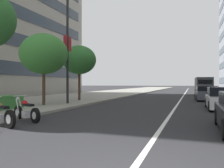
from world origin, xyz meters
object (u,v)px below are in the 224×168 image
Objects in this scene: motorcycle_far_end_row at (0,114)px; car_approaching_light at (206,94)px; street_lamp_with_banners at (70,30)px; street_tree_far_plaza at (79,60)px; street_tree_near_plaza_corner at (44,54)px; delivery_van_ahead at (203,86)px; motorcycle_nearest_camera at (26,112)px; car_far_down_avenue at (222,99)px.

car_approaching_light is (18.46, -8.29, 0.20)m from motorcycle_far_end_row.
motorcycle_far_end_row is 0.21× the size of street_lamp_with_banners.
car_approaching_light is 0.97× the size of street_tree_far_plaza.
street_lamp_with_banners reaches higher than motorcycle_far_end_row.
car_approaching_light is 15.72m from street_tree_near_plaza_corner.
delivery_van_ahead reaches higher than motorcycle_far_end_row.
street_tree_near_plaza_corner is 1.01× the size of street_tree_far_plaza.
motorcycle_far_end_row reaches higher than motorcycle_nearest_camera.
car_approaching_light is (8.90, 0.51, 0.00)m from car_far_down_avenue.
delivery_van_ahead is (21.58, 0.25, 0.68)m from car_far_down_avenue.
delivery_van_ahead reaches higher than car_far_down_avenue.
motorcycle_far_end_row is at bearing 136.90° from car_far_down_avenue.
street_tree_near_plaza_corner is 5.71m from street_tree_far_plaza.
delivery_van_ahead is (31.14, -8.56, 0.88)m from motorcycle_far_end_row.
delivery_van_ahead is at bearing -32.54° from street_tree_far_plaza.
motorcycle_nearest_camera is at bearing -70.12° from motorcycle_far_end_row.
motorcycle_far_end_row is 13.00m from car_far_down_avenue.
car_approaching_light is 0.96× the size of street_tree_near_plaza_corner.
delivery_van_ahead is at bearing -3.82° from car_approaching_light.
street_lamp_with_banners is at bearing -165.34° from street_tree_far_plaza.
street_tree_near_plaza_corner reaches higher than motorcycle_far_end_row.
street_tree_near_plaza_corner is at bearing 131.12° from car_approaching_light.
motorcycle_nearest_camera is at bearing 132.55° from car_far_down_avenue.
car_far_down_avenue reaches higher than motorcycle_nearest_camera.
car_far_down_avenue is 0.95× the size of street_tree_near_plaza_corner.
motorcycle_nearest_camera is 0.40× the size of street_tree_far_plaza.
car_approaching_light is (16.99, -8.17, 0.24)m from motorcycle_nearest_camera.
car_approaching_light is at bearing -65.69° from street_tree_far_plaza.
street_lamp_with_banners is (-8.90, 9.96, 4.94)m from car_approaching_light.
delivery_van_ahead is (12.68, -0.27, 0.68)m from car_approaching_light.
street_lamp_with_banners is at bearing -33.88° from street_tree_near_plaza_corner.
car_far_down_avenue is 11.58m from street_lamp_with_banners.
street_tree_near_plaza_corner is (-1.77, 11.66, 3.03)m from car_far_down_avenue.
delivery_van_ahead is at bearing 0.20° from car_far_down_avenue.
street_tree_near_plaza_corner is at bearing -45.00° from motorcycle_far_end_row.
street_lamp_with_banners is 1.90× the size of street_tree_near_plaza_corner.
street_tree_far_plaza reaches higher than car_far_down_avenue.
motorcycle_nearest_camera is at bearing 151.71° from car_approaching_light.
street_lamp_with_banners reaches higher than car_approaching_light.
motorcycle_far_end_row is at bearing -168.70° from street_tree_far_plaza.
motorcycle_far_end_row is 0.41× the size of street_tree_far_plaza.
street_tree_far_plaza is at bearing -1.54° from street_tree_near_plaza_corner.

